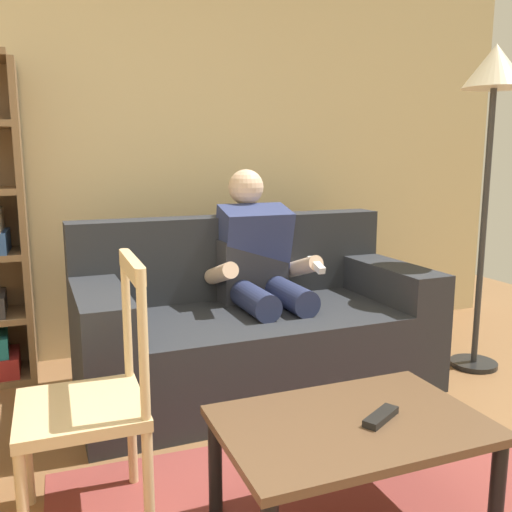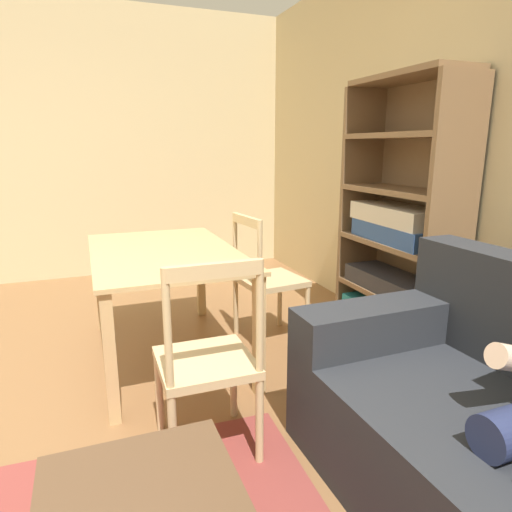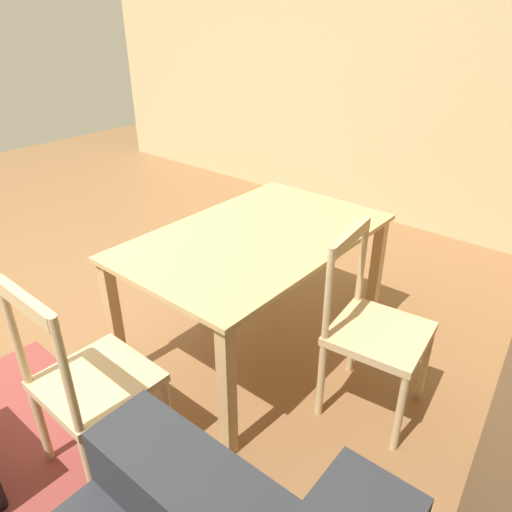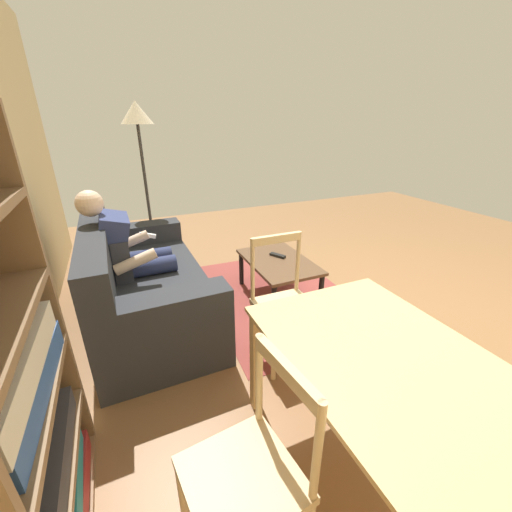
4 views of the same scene
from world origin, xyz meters
name	(u,v)px [view 2 (image 2 of 4)]	position (x,y,z in m)	size (l,w,h in m)	color
wall_side	(8,145)	(-3.31, 0.00, 1.39)	(0.12, 5.79, 2.79)	#C8B586
bookshelf	(399,245)	(-0.65, 2.65, 0.72)	(0.95, 0.36, 1.82)	brown
dining_table	(165,266)	(-1.02, 1.11, 0.63)	(1.42, 0.89, 0.73)	tan
dining_chair_near_wall	(267,280)	(-1.02, 1.82, 0.45)	(0.47, 0.47, 0.92)	#D1B27F
dining_chair_facing_couch	(207,362)	(0.02, 1.11, 0.45)	(0.42, 0.42, 0.94)	#D1B27F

